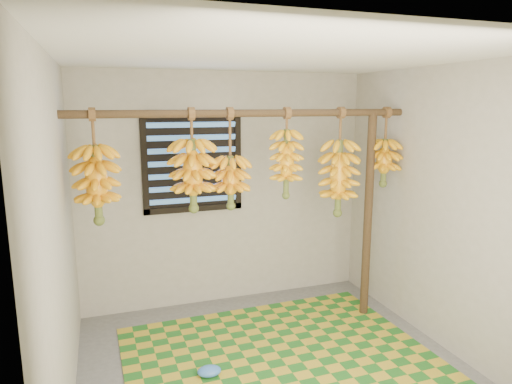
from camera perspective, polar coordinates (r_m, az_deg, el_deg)
name	(u,v)px	position (r m, az deg, el deg)	size (l,w,h in m)	color
floor	(279,374)	(3.85, 2.87, -21.77)	(3.00, 3.00, 0.01)	#535353
ceiling	(282,55)	(3.26, 3.29, 16.71)	(3.00, 3.00, 0.01)	silver
wall_back	(226,190)	(4.75, -3.75, 0.29)	(3.00, 0.01, 2.40)	gray
wall_left	(58,246)	(3.14, -23.48, -6.19)	(0.01, 3.00, 2.40)	gray
wall_right	(447,210)	(4.15, 22.72, -2.11)	(0.01, 3.00, 2.40)	gray
window	(193,163)	(4.60, -7.92, 3.64)	(1.00, 0.04, 1.00)	black
hanging_pole	(250,113)	(3.90, -0.73, 9.82)	(0.06, 0.06, 3.00)	#4A331F
support_post	(368,217)	(4.55, 13.82, -3.05)	(0.08, 0.08, 2.00)	#4A331F
woven_mat	(281,359)	(4.02, 3.17, -20.11)	(2.48, 1.99, 0.01)	#1E5F1C
plastic_bag	(209,371)	(3.80, -5.87, -21.38)	(0.19, 0.14, 0.08)	blue
banana_bunch_a	(97,184)	(3.75, -19.28, 0.91)	(0.33, 0.33, 0.90)	brown
banana_bunch_b	(193,175)	(3.82, -7.90, 2.10)	(0.36, 0.36, 0.86)	brown
banana_bunch_c	(231,182)	(3.90, -3.20, 1.25)	(0.32, 0.32, 0.86)	brown
banana_bunch_d	(286,164)	(4.05, 3.81, 3.55)	(0.29, 0.29, 0.80)	brown
banana_bunch_e	(339,178)	(4.30, 10.29, 1.75)	(0.35, 0.35, 1.00)	brown
banana_bunch_f	(384,162)	(4.54, 15.71, 3.59)	(0.30, 0.30, 0.75)	brown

